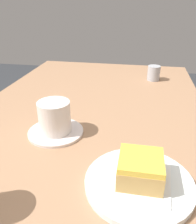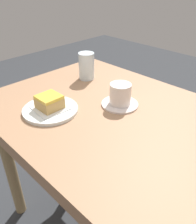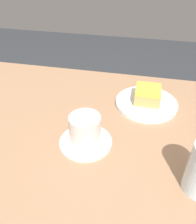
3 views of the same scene
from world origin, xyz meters
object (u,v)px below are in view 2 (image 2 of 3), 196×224
object	(u,v)px
donut_glazed_square	(49,102)
water_glass	(87,66)
coffee_cup	(120,96)
plate_glazed_square	(50,110)

from	to	relation	value
donut_glazed_square	water_glass	xyz separation A→B (m)	(0.13, -0.30, 0.02)
water_glass	coffee_cup	size ratio (longest dim) A/B	0.87
plate_glazed_square	donut_glazed_square	size ratio (longest dim) A/B	2.52
donut_glazed_square	water_glass	distance (m)	0.33
plate_glazed_square	coffee_cup	world-z (taller)	coffee_cup
coffee_cup	water_glass	bearing A→B (deg)	-16.63
water_glass	coffee_cup	world-z (taller)	water_glass
plate_glazed_square	donut_glazed_square	world-z (taller)	donut_glazed_square
plate_glazed_square	water_glass	bearing A→B (deg)	-67.08
donut_glazed_square	coffee_cup	xyz separation A→B (m)	(-0.15, -0.22, -0.00)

